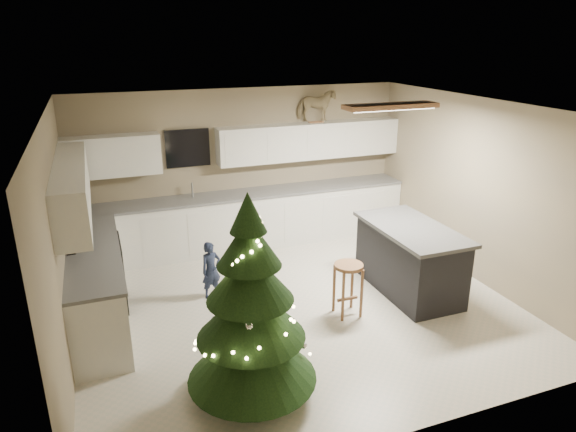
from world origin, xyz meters
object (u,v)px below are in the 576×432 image
(rocking_horse, at_px, (316,106))
(toddler, at_px, (211,270))
(christmas_tree, at_px, (251,317))
(island, at_px, (409,259))
(bar_stool, at_px, (348,277))

(rocking_horse, bearing_deg, toddler, 139.51)
(christmas_tree, xyz_separation_m, rocking_horse, (2.32, 3.80, 1.41))
(island, xyz_separation_m, toddler, (-2.61, 0.78, -0.08))
(christmas_tree, relative_size, toddler, 2.65)
(island, distance_m, rocking_horse, 3.07)
(christmas_tree, bearing_deg, rocking_horse, 58.54)
(toddler, height_order, rocking_horse, rocking_horse)
(island, distance_m, bar_stool, 1.13)
(bar_stool, bearing_deg, rocking_horse, 75.06)
(toddler, distance_m, rocking_horse, 3.38)
(bar_stool, xyz_separation_m, rocking_horse, (0.73, 2.75, 1.76))
(island, height_order, bar_stool, island)
(bar_stool, relative_size, toddler, 0.88)
(toddler, bearing_deg, bar_stool, -54.52)
(island, bearing_deg, bar_stool, -165.24)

